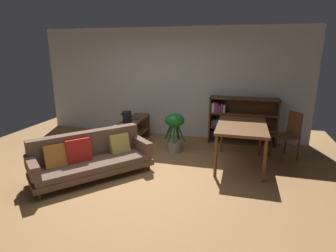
{
  "coord_description": "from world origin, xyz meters",
  "views": [
    {
      "loc": [
        1.8,
        -4.05,
        2.16
      ],
      "look_at": [
        0.53,
        0.66,
        0.8
      ],
      "focal_mm": 29.38,
      "sensor_mm": 36.0,
      "label": 1
    }
  ],
  "objects_px": {
    "fabric_couch": "(90,157)",
    "dining_chair_near": "(289,133)",
    "desk_speaker": "(127,117)",
    "potted_floor_plant": "(175,128)",
    "bookshelf": "(239,120)",
    "open_laptop": "(132,117)",
    "media_console": "(133,133)",
    "dining_table": "(242,129)"
  },
  "relations": [
    {
      "from": "open_laptop",
      "to": "dining_chair_near",
      "type": "distance_m",
      "value": 3.46
    },
    {
      "from": "open_laptop",
      "to": "media_console",
      "type": "bearing_deg",
      "value": -66.79
    },
    {
      "from": "potted_floor_plant",
      "to": "bookshelf",
      "type": "xyz_separation_m",
      "value": [
        1.33,
        1.03,
        0.01
      ]
    },
    {
      "from": "dining_chair_near",
      "to": "bookshelf",
      "type": "relative_size",
      "value": 0.62
    },
    {
      "from": "desk_speaker",
      "to": "bookshelf",
      "type": "distance_m",
      "value": 2.64
    },
    {
      "from": "potted_floor_plant",
      "to": "bookshelf",
      "type": "relative_size",
      "value": 0.55
    },
    {
      "from": "media_console",
      "to": "dining_table",
      "type": "height_order",
      "value": "dining_table"
    },
    {
      "from": "open_laptop",
      "to": "dining_table",
      "type": "xyz_separation_m",
      "value": [
        2.53,
        -0.76,
        0.1
      ]
    },
    {
      "from": "potted_floor_plant",
      "to": "dining_chair_near",
      "type": "bearing_deg",
      "value": 5.22
    },
    {
      "from": "bookshelf",
      "to": "open_laptop",
      "type": "bearing_deg",
      "value": -164.93
    },
    {
      "from": "open_laptop",
      "to": "bookshelf",
      "type": "distance_m",
      "value": 2.55
    },
    {
      "from": "open_laptop",
      "to": "potted_floor_plant",
      "type": "xyz_separation_m",
      "value": [
        1.13,
        -0.36,
        -0.08
      ]
    },
    {
      "from": "bookshelf",
      "to": "dining_chair_near",
      "type": "bearing_deg",
      "value": -39.33
    },
    {
      "from": "potted_floor_plant",
      "to": "bookshelf",
      "type": "bearing_deg",
      "value": 37.71
    },
    {
      "from": "media_console",
      "to": "desk_speaker",
      "type": "height_order",
      "value": "desk_speaker"
    },
    {
      "from": "fabric_couch",
      "to": "open_laptop",
      "type": "height_order",
      "value": "fabric_couch"
    },
    {
      "from": "dining_table",
      "to": "fabric_couch",
      "type": "bearing_deg",
      "value": -155.68
    },
    {
      "from": "desk_speaker",
      "to": "dining_table",
      "type": "relative_size",
      "value": 0.18
    },
    {
      "from": "fabric_couch",
      "to": "desk_speaker",
      "type": "xyz_separation_m",
      "value": [
        0.07,
        1.48,
        0.38
      ]
    },
    {
      "from": "media_console",
      "to": "potted_floor_plant",
      "type": "relative_size",
      "value": 1.6
    },
    {
      "from": "desk_speaker",
      "to": "potted_floor_plant",
      "type": "distance_m",
      "value": 1.09
    },
    {
      "from": "fabric_couch",
      "to": "dining_chair_near",
      "type": "bearing_deg",
      "value": 26.78
    },
    {
      "from": "desk_speaker",
      "to": "fabric_couch",
      "type": "bearing_deg",
      "value": -92.81
    },
    {
      "from": "potted_floor_plant",
      "to": "bookshelf",
      "type": "height_order",
      "value": "bookshelf"
    },
    {
      "from": "potted_floor_plant",
      "to": "dining_chair_near",
      "type": "xyz_separation_m",
      "value": [
        2.32,
        0.21,
        -0.01
      ]
    },
    {
      "from": "open_laptop",
      "to": "dining_chair_near",
      "type": "xyz_separation_m",
      "value": [
        3.46,
        -0.15,
        -0.09
      ]
    },
    {
      "from": "media_console",
      "to": "dining_chair_near",
      "type": "bearing_deg",
      "value": 0.34
    },
    {
      "from": "desk_speaker",
      "to": "potted_floor_plant",
      "type": "relative_size",
      "value": 0.3
    },
    {
      "from": "fabric_couch",
      "to": "dining_chair_near",
      "type": "relative_size",
      "value": 2.1
    },
    {
      "from": "dining_chair_near",
      "to": "bookshelf",
      "type": "height_order",
      "value": "bookshelf"
    },
    {
      "from": "potted_floor_plant",
      "to": "dining_table",
      "type": "xyz_separation_m",
      "value": [
        1.39,
        -0.39,
        0.18
      ]
    },
    {
      "from": "media_console",
      "to": "potted_floor_plant",
      "type": "bearing_deg",
      "value": -10.28
    },
    {
      "from": "desk_speaker",
      "to": "dining_chair_near",
      "type": "relative_size",
      "value": 0.26
    },
    {
      "from": "desk_speaker",
      "to": "dining_chair_near",
      "type": "bearing_deg",
      "value": 4.5
    },
    {
      "from": "fabric_couch",
      "to": "dining_table",
      "type": "relative_size",
      "value": 1.46
    },
    {
      "from": "dining_chair_near",
      "to": "bookshelf",
      "type": "xyz_separation_m",
      "value": [
        -0.99,
        0.81,
        0.01
      ]
    },
    {
      "from": "fabric_couch",
      "to": "potted_floor_plant",
      "type": "relative_size",
      "value": 2.37
    },
    {
      "from": "media_console",
      "to": "desk_speaker",
      "type": "bearing_deg",
      "value": -93.14
    },
    {
      "from": "fabric_couch",
      "to": "bookshelf",
      "type": "bearing_deg",
      "value": 46.03
    },
    {
      "from": "media_console",
      "to": "desk_speaker",
      "type": "xyz_separation_m",
      "value": [
        -0.01,
        -0.25,
        0.44
      ]
    },
    {
      "from": "media_console",
      "to": "potted_floor_plant",
      "type": "height_order",
      "value": "potted_floor_plant"
    },
    {
      "from": "desk_speaker",
      "to": "dining_table",
      "type": "bearing_deg",
      "value": -7.77
    }
  ]
}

